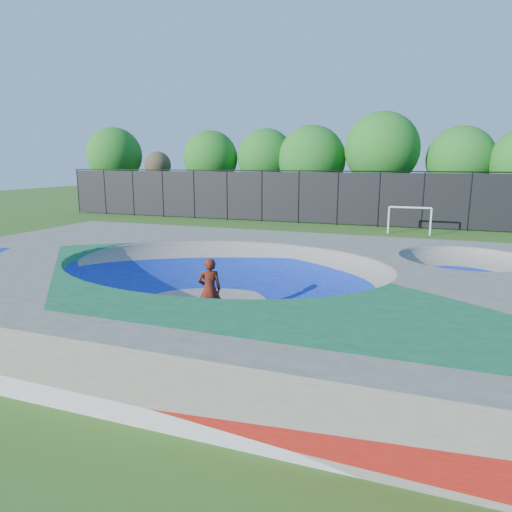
{
  "coord_description": "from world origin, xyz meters",
  "views": [
    {
      "loc": [
        5.99,
        -13.2,
        4.67
      ],
      "look_at": [
        0.07,
        3.0,
        1.1
      ],
      "focal_mm": 32.0,
      "sensor_mm": 36.0,
      "label": 1
    }
  ],
  "objects": [
    {
      "name": "fence",
      "position": [
        0.0,
        21.0,
        2.1
      ],
      "size": [
        48.09,
        0.09,
        4.04
      ],
      "color": "black",
      "rests_on": "ground"
    },
    {
      "name": "skateboard",
      "position": [
        0.25,
        -1.48,
        0.03
      ],
      "size": [
        0.79,
        0.56,
        0.05
      ],
      "primitive_type": "cube",
      "rotation": [
        0.0,
        0.0,
        0.48
      ],
      "color": "black",
      "rests_on": "ground"
    },
    {
      "name": "ground",
      "position": [
        0.0,
        0.0,
        0.0
      ],
      "size": [
        120.0,
        120.0,
        0.0
      ],
      "primitive_type": "plane",
      "color": "#2F5A19",
      "rests_on": "ground"
    },
    {
      "name": "skater",
      "position": [
        0.25,
        -1.48,
        0.96
      ],
      "size": [
        0.84,
        0.76,
        1.92
      ],
      "primitive_type": "imported",
      "rotation": [
        0.0,
        0.0,
        3.7
      ],
      "color": "#A92C0D",
      "rests_on": "ground"
    },
    {
      "name": "soccer_goal",
      "position": [
        5.25,
        18.12,
        1.25
      ],
      "size": [
        2.75,
        0.12,
        1.81
      ],
      "color": "white",
      "rests_on": "ground"
    },
    {
      "name": "skate_deck",
      "position": [
        0.0,
        0.0,
        0.75
      ],
      "size": [
        22.0,
        14.0,
        1.5
      ],
      "primitive_type": "cube",
      "color": "gray",
      "rests_on": "ground"
    },
    {
      "name": "treeline",
      "position": [
        -0.69,
        25.96,
        4.99
      ],
      "size": [
        52.88,
        6.9,
        8.63
      ],
      "color": "#453422",
      "rests_on": "ground"
    }
  ]
}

